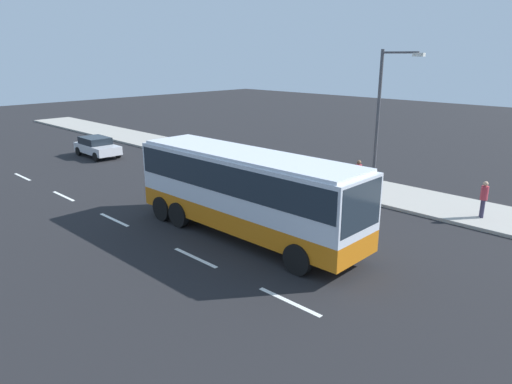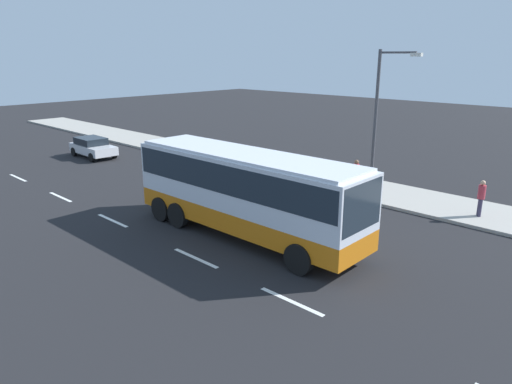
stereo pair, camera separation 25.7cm
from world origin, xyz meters
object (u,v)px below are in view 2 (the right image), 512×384
at_px(car_silver_hatch, 93,147).
at_px(pedestrian_at_crossing, 356,173).
at_px(pedestrian_near_curb, 481,196).
at_px(coach_bus, 245,186).
at_px(street_lamp, 380,115).

xyz_separation_m(car_silver_hatch, pedestrian_at_crossing, (18.96, 4.91, 0.41)).
distance_m(car_silver_hatch, pedestrian_near_curb, 25.70).
distance_m(coach_bus, pedestrian_near_curb, 10.78).
height_order(pedestrian_near_curb, street_lamp, street_lamp).
relative_size(car_silver_hatch, pedestrian_at_crossing, 2.37).
distance_m(car_silver_hatch, pedestrian_at_crossing, 19.59).
relative_size(coach_bus, street_lamp, 1.46).
xyz_separation_m(pedestrian_near_curb, pedestrian_at_crossing, (-6.16, -0.50, 0.05)).
bearing_deg(pedestrian_at_crossing, car_silver_hatch, 43.40).
bearing_deg(street_lamp, coach_bus, -100.17).
xyz_separation_m(coach_bus, pedestrian_at_crossing, (0.06, 8.24, -1.01)).
bearing_deg(pedestrian_at_crossing, pedestrian_near_curb, -146.48).
distance_m(pedestrian_at_crossing, street_lamp, 3.49).
height_order(coach_bus, car_silver_hatch, coach_bus).
distance_m(car_silver_hatch, street_lamp, 21.11).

